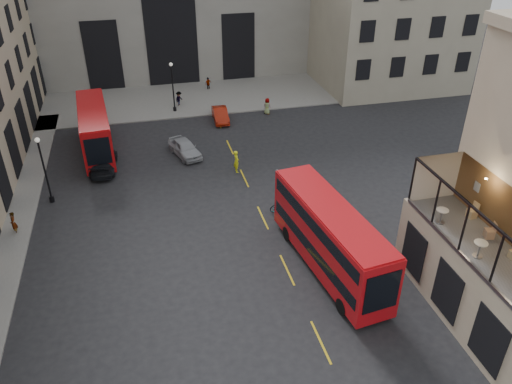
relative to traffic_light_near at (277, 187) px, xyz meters
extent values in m
plane|color=black|center=(1.00, -12.00, -2.42)|extent=(140.00, 140.00, 0.00)
cube|color=black|center=(5.98, -12.00, -0.42)|extent=(0.08, 9.20, 3.00)
cube|color=beige|center=(7.50, -7.00, 3.62)|extent=(3.00, 0.04, 2.90)
cube|color=black|center=(7.50, -12.00, 5.08)|extent=(3.00, 10.00, 0.04)
cube|color=slate|center=(6.00, -12.00, 2.28)|extent=(0.12, 10.00, 0.18)
cube|color=black|center=(6.00, -12.00, 5.03)|extent=(0.12, 10.00, 0.10)
cube|color=beige|center=(8.92, -8.80, 3.78)|extent=(0.04, 0.45, 0.55)
cylinder|color=#FFD899|center=(8.30, -10.00, 5.03)|extent=(0.12, 0.12, 0.05)
cube|color=#BEAC8F|center=(7.50, -12.00, -0.17)|extent=(3.00, 11.00, 4.50)
cube|color=slate|center=(7.50, -12.00, 2.12)|extent=(3.00, 10.00, 0.10)
cube|color=gray|center=(-4.00, 36.00, 6.58)|extent=(34.00, 10.00, 18.00)
cube|color=black|center=(-4.00, 30.96, 2.58)|extent=(6.00, 0.12, 10.00)
cube|color=black|center=(-12.00, 30.96, 1.58)|extent=(4.00, 0.12, 8.00)
cube|color=black|center=(4.00, 30.96, 1.58)|extent=(4.00, 0.12, 8.00)
cube|color=slate|center=(-5.00, 26.00, -2.36)|extent=(40.00, 12.00, 0.12)
cylinder|color=black|center=(0.00, 0.00, -1.02)|extent=(0.10, 0.10, 2.80)
imported|color=black|center=(0.00, 0.00, 0.88)|extent=(0.16, 0.20, 1.00)
cylinder|color=black|center=(-14.00, 16.00, -1.02)|extent=(0.10, 0.10, 2.80)
imported|color=black|center=(-14.00, 16.00, 0.88)|extent=(0.16, 0.20, 1.00)
cylinder|color=black|center=(-16.00, 6.00, 0.08)|extent=(0.14, 0.14, 5.00)
cylinder|color=black|center=(-16.00, 6.00, -2.17)|extent=(0.36, 0.36, 0.50)
sphere|color=silver|center=(-16.00, 6.00, 2.73)|extent=(0.36, 0.36, 0.36)
cylinder|color=black|center=(-5.00, 22.00, 0.08)|extent=(0.14, 0.14, 5.00)
cylinder|color=black|center=(-5.00, 22.00, -2.17)|extent=(0.36, 0.36, 0.50)
sphere|color=silver|center=(-5.00, 22.00, 2.73)|extent=(0.36, 0.36, 0.36)
cube|color=red|center=(1.50, -6.35, -0.07)|extent=(3.87, 11.27, 3.92)
cube|color=black|center=(1.50, -6.35, -0.62)|extent=(3.84, 10.68, 0.80)
cube|color=black|center=(1.50, -6.35, 1.14)|extent=(3.84, 10.68, 0.80)
cube|color=red|center=(1.50, -6.35, 1.92)|extent=(3.75, 11.04, 0.12)
cylinder|color=black|center=(-0.07, -2.98, -1.92)|extent=(0.40, 1.03, 1.00)
cylinder|color=black|center=(2.18, -2.70, -1.92)|extent=(0.40, 1.03, 1.00)
cylinder|color=black|center=(0.86, -10.32, -1.92)|extent=(0.40, 1.03, 1.00)
cylinder|color=black|center=(3.11, -10.04, -1.92)|extent=(0.40, 1.03, 1.00)
cube|color=#B50C0F|center=(-12.74, 14.00, -0.19)|extent=(3.22, 10.63, 3.71)
cube|color=black|center=(-12.74, 14.00, -0.71)|extent=(3.22, 10.06, 0.76)
cube|color=black|center=(-12.74, 14.00, 0.95)|extent=(3.22, 10.06, 0.76)
cube|color=#B50C0F|center=(-12.74, 14.00, 1.70)|extent=(3.11, 10.41, 0.11)
cylinder|color=black|center=(-14.08, 17.26, -1.95)|extent=(0.34, 0.97, 0.95)
cylinder|color=black|center=(-11.94, 17.43, -1.95)|extent=(0.34, 0.97, 0.95)
cylinder|color=black|center=(-13.50, 10.26, -1.95)|extent=(0.34, 0.97, 0.95)
cylinder|color=black|center=(-11.37, 10.44, -1.95)|extent=(0.34, 0.97, 0.95)
imported|color=#A0A2A8|center=(-5.21, 11.35, -1.68)|extent=(2.99, 4.68, 1.48)
imported|color=#991A09|center=(-0.70, 18.38, -1.76)|extent=(1.57, 4.07, 1.32)
imported|color=black|center=(-12.21, 10.35, -1.69)|extent=(2.38, 5.22, 1.48)
imported|color=gray|center=(0.50, 0.63, -1.98)|extent=(1.76, 0.86, 0.88)
imported|color=#EFF319|center=(-1.38, 7.30, -1.47)|extent=(0.48, 0.71, 1.92)
imported|color=gray|center=(-13.47, 20.93, -1.66)|extent=(0.76, 0.60, 1.53)
imported|color=gray|center=(-4.33, 23.50, -1.59)|extent=(1.17, 1.23, 1.68)
imported|color=gray|center=(-0.39, 28.00, -1.66)|extent=(0.96, 0.76, 1.53)
imported|color=gray|center=(4.45, 19.07, -1.57)|extent=(0.98, 0.98, 1.72)
imported|color=gray|center=(-18.00, 2.25, -1.59)|extent=(0.52, 0.68, 1.68)
cylinder|color=white|center=(6.78, -12.52, 3.00)|extent=(0.68, 0.68, 0.05)
cylinder|color=slate|center=(6.78, -12.52, 2.59)|extent=(0.09, 0.09, 0.79)
cylinder|color=slate|center=(6.78, -12.52, 2.19)|extent=(0.50, 0.50, 0.03)
cylinder|color=silver|center=(6.60, -9.40, 2.98)|extent=(0.66, 0.66, 0.04)
cylinder|color=slate|center=(6.60, -9.40, 2.58)|extent=(0.09, 0.09, 0.78)
cylinder|color=slate|center=(6.60, -9.40, 2.19)|extent=(0.49, 0.49, 0.03)
cube|color=tan|center=(8.29, -11.26, 2.42)|extent=(0.55, 0.55, 0.48)
cube|color=tan|center=(8.48, -11.31, 2.87)|extent=(0.15, 0.45, 0.43)
cube|color=tan|center=(8.54, -9.37, 2.42)|extent=(0.52, 0.52, 0.50)
cube|color=tan|center=(8.74, -9.34, 2.89)|extent=(0.10, 0.46, 0.44)
camera|label=1|loc=(-8.71, -28.94, 17.73)|focal=35.00mm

